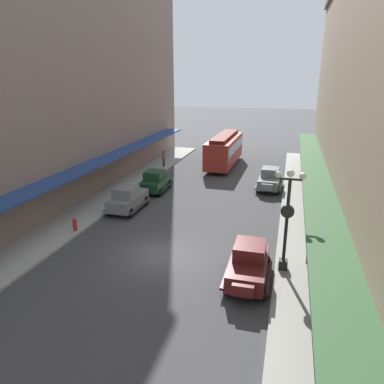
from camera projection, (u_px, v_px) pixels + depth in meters
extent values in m
plane|color=#424244|center=(163.00, 255.00, 19.95)|extent=(200.00, 200.00, 0.00)
cube|color=#A8A59E|center=(46.00, 238.00, 21.81)|extent=(3.00, 60.00, 0.15)
cube|color=#A8A59E|center=(305.00, 272.00, 18.05)|extent=(3.00, 60.00, 0.15)
cube|color=navy|center=(31.00, 192.00, 21.07)|extent=(1.80, 54.00, 0.16)
cube|color=#335933|center=(324.00, 219.00, 17.01)|extent=(1.80, 54.00, 0.16)
cube|color=slate|center=(269.00, 181.00, 31.43)|extent=(1.83, 3.96, 0.80)
cube|color=slate|center=(270.00, 172.00, 31.43)|extent=(1.50, 1.75, 0.70)
cube|color=#8C9EA8|center=(270.00, 172.00, 31.43)|extent=(1.42, 1.71, 0.42)
cube|color=slate|center=(267.00, 187.00, 29.48)|extent=(0.95, 0.39, 0.52)
cube|color=#393A3D|center=(280.00, 185.00, 31.26)|extent=(0.36, 3.52, 0.12)
cube|color=#393A3D|center=(258.00, 183.00, 31.80)|extent=(0.36, 3.52, 0.12)
cylinder|color=black|center=(277.00, 191.00, 30.09)|extent=(0.24, 0.69, 0.68)
cylinder|color=black|center=(258.00, 189.00, 30.54)|extent=(0.24, 0.69, 0.68)
cylinder|color=black|center=(280.00, 182.00, 32.57)|extent=(0.24, 0.69, 0.68)
cylinder|color=black|center=(262.00, 180.00, 33.03)|extent=(0.24, 0.69, 0.68)
cube|color=#193D23|center=(155.00, 183.00, 30.88)|extent=(1.84, 3.96, 0.80)
cube|color=#193D23|center=(154.00, 175.00, 30.42)|extent=(1.50, 1.75, 0.70)
cube|color=#8C9EA8|center=(154.00, 175.00, 30.42)|extent=(1.43, 1.71, 0.42)
cube|color=#193D23|center=(163.00, 176.00, 32.84)|extent=(0.95, 0.39, 0.52)
cube|color=black|center=(145.00, 186.00, 31.19)|extent=(0.36, 3.52, 0.12)
cube|color=black|center=(166.00, 187.00, 30.77)|extent=(0.36, 3.52, 0.12)
cylinder|color=black|center=(152.00, 182.00, 32.45)|extent=(0.24, 0.69, 0.68)
cylinder|color=black|center=(169.00, 183.00, 32.10)|extent=(0.24, 0.69, 0.68)
cylinder|color=black|center=(141.00, 191.00, 29.92)|extent=(0.24, 0.69, 0.68)
cylinder|color=black|center=(160.00, 193.00, 29.56)|extent=(0.24, 0.69, 0.68)
cube|color=#591919|center=(249.00, 267.00, 17.24)|extent=(1.72, 3.91, 0.80)
cube|color=#591919|center=(250.00, 250.00, 17.24)|extent=(1.45, 1.71, 0.70)
cube|color=#8C9EA8|center=(250.00, 250.00, 17.24)|extent=(1.38, 1.67, 0.42)
cube|color=#591919|center=(243.00, 290.00, 15.26)|extent=(0.94, 0.37, 0.52)
cube|color=black|center=(268.00, 275.00, 17.10)|extent=(0.26, 3.51, 0.12)
cube|color=black|center=(229.00, 270.00, 17.57)|extent=(0.26, 3.51, 0.12)
cylinder|color=black|center=(263.00, 292.00, 15.90)|extent=(0.22, 0.68, 0.68)
cylinder|color=black|center=(227.00, 287.00, 16.30)|extent=(0.22, 0.68, 0.68)
cylinder|color=black|center=(267.00, 263.00, 18.42)|extent=(0.22, 0.68, 0.68)
cylinder|color=black|center=(236.00, 259.00, 18.81)|extent=(0.22, 0.68, 0.68)
cube|color=slate|center=(128.00, 200.00, 26.46)|extent=(1.71, 3.90, 0.80)
cube|color=slate|center=(126.00, 192.00, 26.01)|extent=(1.44, 1.70, 0.70)
cube|color=#8C9EA8|center=(126.00, 192.00, 26.01)|extent=(1.37, 1.67, 0.42)
cube|color=slate|center=(139.00, 191.00, 28.41)|extent=(0.94, 0.36, 0.52)
cube|color=#393A3D|center=(116.00, 203.00, 26.80)|extent=(0.24, 3.51, 0.12)
cube|color=#393A3D|center=(140.00, 206.00, 26.32)|extent=(0.24, 3.51, 0.12)
cylinder|color=black|center=(126.00, 199.00, 28.04)|extent=(0.22, 0.68, 0.68)
cylinder|color=black|center=(146.00, 201.00, 27.64)|extent=(0.22, 0.68, 0.68)
cylinder|color=black|center=(110.00, 211.00, 25.53)|extent=(0.22, 0.68, 0.68)
cylinder|color=black|center=(131.00, 213.00, 25.13)|extent=(0.22, 0.68, 0.68)
cube|color=#A52D23|center=(224.00, 150.00, 39.37)|extent=(2.59, 9.62, 2.70)
cube|color=#5B1913|center=(225.00, 136.00, 38.91)|extent=(1.58, 8.65, 0.36)
cube|color=#8C9EA8|center=(224.00, 146.00, 39.23)|extent=(2.61, 8.86, 0.95)
cube|color=black|center=(219.00, 170.00, 37.20)|extent=(2.01, 1.22, 0.40)
cube|color=black|center=(229.00, 159.00, 42.48)|extent=(2.01, 1.22, 0.40)
cube|color=black|center=(283.00, 264.00, 18.14)|extent=(0.44, 0.44, 0.50)
cylinder|color=black|center=(287.00, 221.00, 17.42)|extent=(0.16, 0.16, 4.20)
cube|color=black|center=(290.00, 179.00, 16.78)|extent=(1.10, 0.10, 0.10)
sphere|color=white|center=(278.00, 175.00, 16.87)|extent=(0.32, 0.32, 0.32)
sphere|color=white|center=(303.00, 176.00, 16.59)|extent=(0.32, 0.32, 0.32)
sphere|color=white|center=(291.00, 173.00, 16.70)|extent=(0.36, 0.36, 0.36)
cylinder|color=black|center=(287.00, 211.00, 17.27)|extent=(0.64, 0.18, 0.64)
cylinder|color=silver|center=(288.00, 211.00, 17.36)|extent=(0.56, 0.02, 0.56)
cylinder|color=#B21E19|center=(75.00, 225.00, 22.63)|extent=(0.24, 0.24, 0.70)
sphere|color=#B21E19|center=(74.00, 220.00, 22.52)|extent=(0.20, 0.20, 0.20)
cylinder|color=#2D2D33|center=(164.00, 163.00, 38.79)|extent=(0.24, 0.24, 0.85)
cube|color=#8C6647|center=(164.00, 156.00, 38.58)|extent=(0.36, 0.22, 0.56)
sphere|color=brown|center=(164.00, 153.00, 38.46)|extent=(0.22, 0.22, 0.22)
cylinder|color=black|center=(163.00, 151.00, 38.42)|extent=(0.28, 0.28, 0.04)
cylinder|color=#4C4238|center=(309.00, 256.00, 18.63)|extent=(0.24, 0.24, 0.85)
cube|color=#26262D|center=(310.00, 243.00, 18.41)|extent=(0.36, 0.22, 0.56)
sphere|color=beige|center=(311.00, 236.00, 18.29)|extent=(0.22, 0.22, 0.22)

